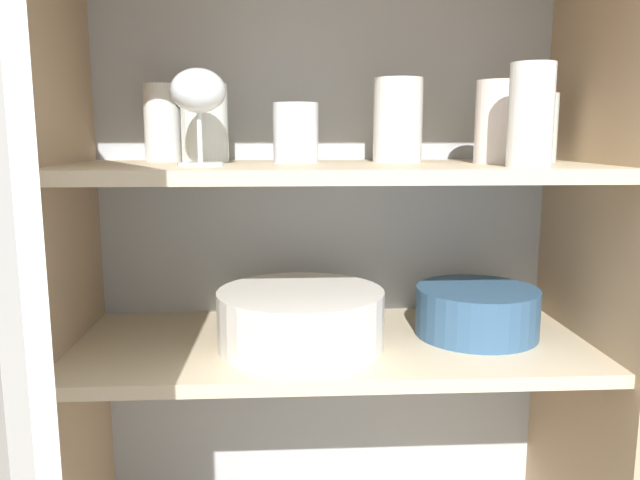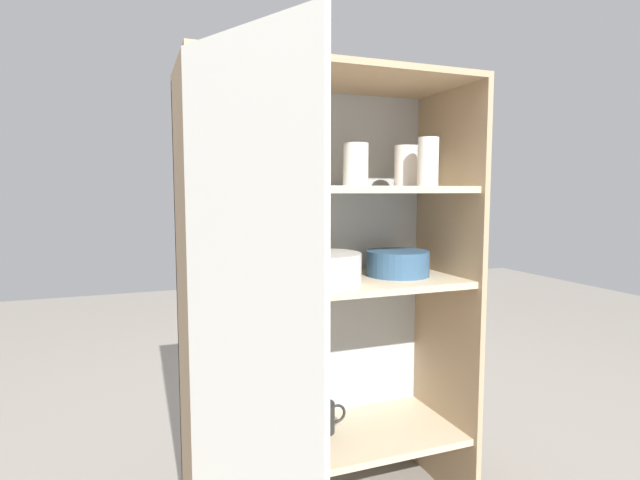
# 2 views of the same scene
# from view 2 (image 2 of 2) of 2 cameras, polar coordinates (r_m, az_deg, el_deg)

# --- Properties ---
(cupboard_back_panel) EXTENTS (0.85, 0.02, 1.32)m
(cupboard_back_panel) POSITION_cam_2_polar(r_m,az_deg,el_deg) (1.68, -1.31, -6.08)
(cupboard_back_panel) COLOR #B2B7BC
(cupboard_back_panel) RESTS_ON ground_plane
(cupboard_side_left) EXTENTS (0.02, 0.38, 1.32)m
(cupboard_side_left) POSITION_cam_2_polar(r_m,az_deg,el_deg) (1.41, -14.99, -8.48)
(cupboard_side_left) COLOR tan
(cupboard_side_left) RESTS_ON ground_plane
(cupboard_side_right) EXTENTS (0.02, 0.38, 1.32)m
(cupboard_side_right) POSITION_cam_2_polar(r_m,az_deg,el_deg) (1.71, 14.17, -6.04)
(cupboard_side_right) COLOR tan
(cupboard_side_right) RESTS_ON ground_plane
(cupboard_top_panel) EXTENTS (0.85, 0.38, 0.02)m
(cupboard_top_panel) POSITION_cam_2_polar(r_m,az_deg,el_deg) (1.51, 1.08, 18.17)
(cupboard_top_panel) COLOR tan
(cupboard_top_panel) RESTS_ON cupboard_side_left
(shelf_board_lower) EXTENTS (0.81, 0.35, 0.02)m
(shelf_board_lower) POSITION_cam_2_polar(r_m,az_deg,el_deg) (1.66, 1.00, -21.87)
(shelf_board_lower) COLOR beige
(shelf_board_middle) EXTENTS (0.81, 0.35, 0.02)m
(shelf_board_middle) POSITION_cam_2_polar(r_m,az_deg,el_deg) (1.50, 1.04, -5.08)
(shelf_board_middle) COLOR beige
(shelf_board_upper) EXTENTS (0.81, 0.35, 0.02)m
(shelf_board_upper) POSITION_cam_2_polar(r_m,az_deg,el_deg) (1.47, 1.06, 5.78)
(shelf_board_upper) COLOR beige
(cupboard_door) EXTENTS (0.21, 0.38, 1.32)m
(cupboard_door) POSITION_cam_2_polar(r_m,az_deg,el_deg) (1.07, -7.99, -13.00)
(cupboard_door) COLOR silver
(cupboard_door) RESTS_ON ground_plane
(tumbler_glass_0) EXTENTS (0.08, 0.08, 0.12)m
(tumbler_glass_0) POSITION_cam_2_polar(r_m,az_deg,el_deg) (1.48, -7.26, 8.53)
(tumbler_glass_0) COLOR white
(tumbler_glass_0) RESTS_ON shelf_board_upper
(tumbler_glass_1) EXTENTS (0.08, 0.08, 0.13)m
(tumbler_glass_1) POSITION_cam_2_polar(r_m,az_deg,el_deg) (1.57, 4.10, 8.55)
(tumbler_glass_1) COLOR white
(tumbler_glass_1) RESTS_ON shelf_board_upper
(tumbler_glass_2) EXTENTS (0.07, 0.07, 0.13)m
(tumbler_glass_2) POSITION_cam_2_polar(r_m,az_deg,el_deg) (1.59, 9.79, 8.32)
(tumbler_glass_2) COLOR silver
(tumbler_glass_2) RESTS_ON shelf_board_upper
(tumbler_glass_3) EXTENTS (0.06, 0.06, 0.13)m
(tumbler_glass_3) POSITION_cam_2_polar(r_m,az_deg,el_deg) (1.50, -10.44, 8.48)
(tumbler_glass_3) COLOR white
(tumbler_glass_3) RESTS_ON shelf_board_upper
(tumbler_glass_4) EXTENTS (0.07, 0.07, 0.09)m
(tumbler_glass_4) POSITION_cam_2_polar(r_m,az_deg,el_deg) (1.50, -1.61, 7.95)
(tumbler_glass_4) COLOR white
(tumbler_glass_4) RESTS_ON shelf_board_upper
(tumbler_glass_5) EXTENTS (0.06, 0.06, 0.11)m
(tumbler_glass_5) POSITION_cam_2_polar(r_m,az_deg,el_deg) (1.68, 11.39, 7.87)
(tumbler_glass_5) COLOR white
(tumbler_glass_5) RESTS_ON shelf_board_upper
(tumbler_glass_6) EXTENTS (0.06, 0.06, 0.14)m
(tumbler_glass_6) POSITION_cam_2_polar(r_m,az_deg,el_deg) (1.50, 12.25, 8.72)
(tumbler_glass_6) COLOR white
(tumbler_glass_6) RESTS_ON shelf_board_upper
(wine_glass_0) EXTENTS (0.08, 0.08, 0.14)m
(wine_glass_0) POSITION_cam_2_polar(r_m,az_deg,el_deg) (1.36, -5.63, 10.33)
(wine_glass_0) COLOR white
(wine_glass_0) RESTS_ON shelf_board_upper
(plate_stack_white) EXTENTS (0.26, 0.26, 0.09)m
(plate_stack_white) POSITION_cam_2_polar(r_m,az_deg,el_deg) (1.44, -0.36, -3.27)
(plate_stack_white) COLOR silver
(plate_stack_white) RESTS_ON shelf_board_middle
(mixing_bowl_large) EXTENTS (0.20, 0.20, 0.08)m
(mixing_bowl_large) POSITION_cam_2_polar(r_m,az_deg,el_deg) (1.61, 8.87, -2.52)
(mixing_bowl_large) COLOR #33567A
(mixing_bowl_large) RESTS_ON shelf_board_middle
(coffee_mug_primary) EXTENTS (0.14, 0.10, 0.09)m
(coffee_mug_primary) POSITION_cam_2_polar(r_m,az_deg,el_deg) (1.56, -7.37, -21.40)
(coffee_mug_primary) COLOR white
(coffee_mug_primary) RESTS_ON shelf_board_lower
(coffee_mug_extra_1) EXTENTS (0.12, 0.08, 0.09)m
(coffee_mug_extra_1) POSITION_cam_2_polar(r_m,az_deg,el_deg) (1.66, 0.31, -19.60)
(coffee_mug_extra_1) COLOR black
(coffee_mug_extra_1) RESTS_ON shelf_board_lower
(storage_jar) EXTENTS (0.08, 0.08, 0.08)m
(storage_jar) POSITION_cam_2_polar(r_m,az_deg,el_deg) (1.45, -11.17, -23.97)
(storage_jar) COLOR #99704C
(storage_jar) RESTS_ON shelf_board_lower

